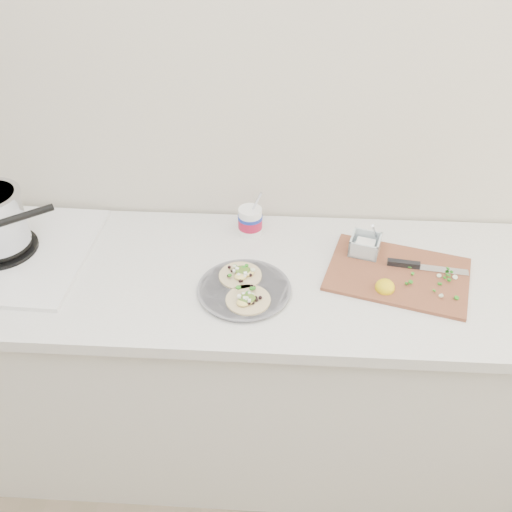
{
  "coord_description": "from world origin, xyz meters",
  "views": [
    {
      "loc": [
        0.17,
        0.04,
        2.04
      ],
      "look_at": [
        0.09,
        1.43,
        0.96
      ],
      "focal_mm": 40.0,
      "sensor_mm": 36.0,
      "label": 1
    }
  ],
  "objects": [
    {
      "name": "taco_plate",
      "position": [
        0.06,
        1.33,
        0.92
      ],
      "size": [
        0.28,
        0.28,
        0.04
      ],
      "rotation": [
        0.0,
        0.0,
        0.02
      ],
      "color": "slate",
      "rests_on": "counter"
    },
    {
      "name": "cutboard",
      "position": [
        0.53,
        1.44,
        0.92
      ],
      "size": [
        0.49,
        0.4,
        0.07
      ],
      "rotation": [
        0.0,
        0.0,
        -0.27
      ],
      "color": "brown",
      "rests_on": "counter"
    },
    {
      "name": "tub",
      "position": [
        0.06,
        1.63,
        0.96
      ],
      "size": [
        0.08,
        0.08,
        0.19
      ],
      "rotation": [
        0.0,
        0.0,
        0.21
      ],
      "color": "white",
      "rests_on": "counter"
    },
    {
      "name": "counter",
      "position": [
        0.0,
        1.43,
        0.45
      ],
      "size": [
        2.44,
        0.66,
        0.9
      ],
      "color": "silver",
      "rests_on": "ground"
    }
  ]
}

